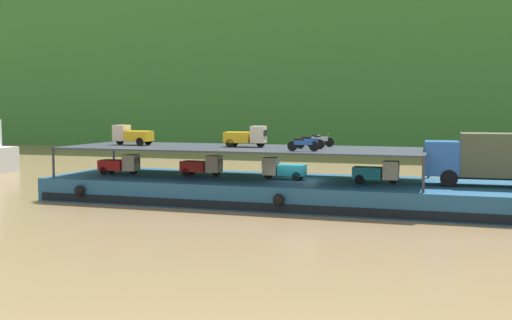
% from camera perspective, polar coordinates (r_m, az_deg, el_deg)
% --- Properties ---
extents(ground_plane, '(400.00, 400.00, 0.00)m').
position_cam_1_polar(ground_plane, '(39.26, 3.87, -4.03)').
color(ground_plane, olive).
extents(cargo_barge, '(32.70, 9.00, 1.50)m').
position_cam_1_polar(cargo_barge, '(39.13, 3.87, -2.95)').
color(cargo_barge, navy).
rests_on(cargo_barge, ground).
extents(covered_lorry, '(7.89, 2.42, 3.10)m').
position_cam_1_polar(covered_lorry, '(38.13, 20.83, 0.23)').
color(covered_lorry, '#285BA3').
rests_on(covered_lorry, cargo_barge).
extents(cargo_rack, '(23.50, 7.66, 2.00)m').
position_cam_1_polar(cargo_rack, '(39.96, -1.40, 1.09)').
color(cargo_rack, '#2D333D').
rests_on(cargo_rack, cargo_barge).
extents(mini_truck_lower_stern, '(2.79, 1.28, 1.38)m').
position_cam_1_polar(mini_truck_lower_stern, '(43.29, -12.51, -0.39)').
color(mini_truck_lower_stern, red).
rests_on(mini_truck_lower_stern, cargo_barge).
extents(mini_truck_lower_aft, '(2.75, 1.22, 1.38)m').
position_cam_1_polar(mini_truck_lower_aft, '(41.41, -5.01, -0.53)').
color(mini_truck_lower_aft, red).
rests_on(mini_truck_lower_aft, cargo_barge).
extents(mini_truck_lower_mid, '(2.77, 1.26, 1.38)m').
position_cam_1_polar(mini_truck_lower_mid, '(39.23, 2.56, -0.81)').
color(mini_truck_lower_mid, teal).
rests_on(mini_truck_lower_mid, cargo_barge).
extents(mini_truck_lower_fore, '(2.74, 1.21, 1.38)m').
position_cam_1_polar(mini_truck_lower_fore, '(37.77, 11.15, -1.11)').
color(mini_truck_lower_fore, teal).
rests_on(mini_truck_lower_fore, cargo_barge).
extents(mini_truck_upper_stern, '(2.79, 1.29, 1.38)m').
position_cam_1_polar(mini_truck_upper_stern, '(43.36, -11.44, 2.29)').
color(mini_truck_upper_stern, gold).
rests_on(mini_truck_upper_stern, cargo_rack).
extents(mini_truck_upper_mid, '(2.79, 1.28, 1.38)m').
position_cam_1_polar(mini_truck_upper_mid, '(40.38, -0.92, 2.20)').
color(mini_truck_upper_mid, gold).
rests_on(mini_truck_upper_mid, cargo_rack).
extents(motorcycle_upper_port, '(1.90, 0.55, 0.87)m').
position_cam_1_polar(motorcycle_upper_port, '(36.41, 4.38, 1.50)').
color(motorcycle_upper_port, black).
rests_on(motorcycle_upper_port, cargo_rack).
extents(motorcycle_upper_centre, '(1.90, 0.55, 0.87)m').
position_cam_1_polar(motorcycle_upper_centre, '(38.68, 5.01, 1.69)').
color(motorcycle_upper_centre, black).
rests_on(motorcycle_upper_centre, cargo_rack).
extents(motorcycle_upper_stbd, '(1.90, 0.55, 0.87)m').
position_cam_1_polar(motorcycle_upper_stbd, '(40.89, 5.91, 1.85)').
color(motorcycle_upper_stbd, black).
rests_on(motorcycle_upper_stbd, cargo_rack).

